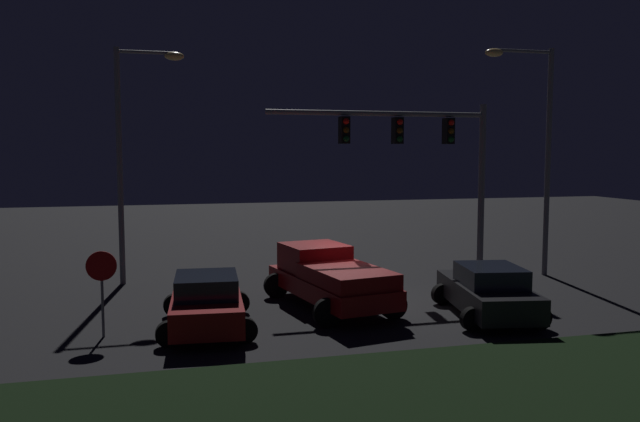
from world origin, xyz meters
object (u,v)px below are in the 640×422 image
at_px(street_lamp_left, 132,138).
at_px(stop_sign, 102,277).
at_px(traffic_signal_gantry, 422,147).
at_px(pickup_truck, 328,274).
at_px(street_lamp_right, 536,134).
at_px(car_sedan_far, 207,302).
at_px(car_sedan, 488,291).

bearing_deg(street_lamp_left, stop_sign, -95.27).
distance_m(traffic_signal_gantry, street_lamp_left, 10.40).
relative_size(pickup_truck, street_lamp_right, 0.66).
bearing_deg(pickup_truck, car_sedan_far, 102.58).
bearing_deg(traffic_signal_gantry, stop_sign, -156.18).
xyz_separation_m(pickup_truck, street_lamp_right, (8.88, 2.80, 4.40)).
distance_m(car_sedan_far, traffic_signal_gantry, 10.31).
bearing_deg(pickup_truck, street_lamp_right, -82.82).
bearing_deg(car_sedan_far, pickup_truck, -62.72).
xyz_separation_m(traffic_signal_gantry, stop_sign, (-10.82, -4.78, -3.34)).
distance_m(traffic_signal_gantry, stop_sign, 12.29).
bearing_deg(traffic_signal_gantry, pickup_truck, -144.98).
bearing_deg(street_lamp_right, pickup_truck, -162.52).
distance_m(street_lamp_left, street_lamp_right, 14.88).
bearing_deg(street_lamp_right, car_sedan_far, -160.86).
bearing_deg(street_lamp_right, stop_sign, -163.62).
relative_size(pickup_truck, car_sedan_far, 1.25).
bearing_deg(traffic_signal_gantry, street_lamp_left, 168.57).
xyz_separation_m(pickup_truck, traffic_signal_gantry, (4.38, 3.07, 3.90)).
height_order(traffic_signal_gantry, stop_sign, traffic_signal_gantry).
height_order(car_sedan, street_lamp_left, street_lamp_left).
bearing_deg(pickup_truck, car_sedan, -129.61).
relative_size(street_lamp_right, stop_sign, 3.86).
height_order(pickup_truck, street_lamp_left, street_lamp_left).
bearing_deg(car_sedan, car_sedan_far, 94.90).
relative_size(car_sedan_far, stop_sign, 2.03).
xyz_separation_m(car_sedan, street_lamp_right, (4.75, 5.12, 4.66)).
distance_m(car_sedan, car_sedan_far, 7.97).
relative_size(car_sedan, street_lamp_right, 0.54).
distance_m(car_sedan_far, street_lamp_left, 8.35).
bearing_deg(car_sedan_far, street_lamp_left, 20.95).
height_order(pickup_truck, stop_sign, stop_sign).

